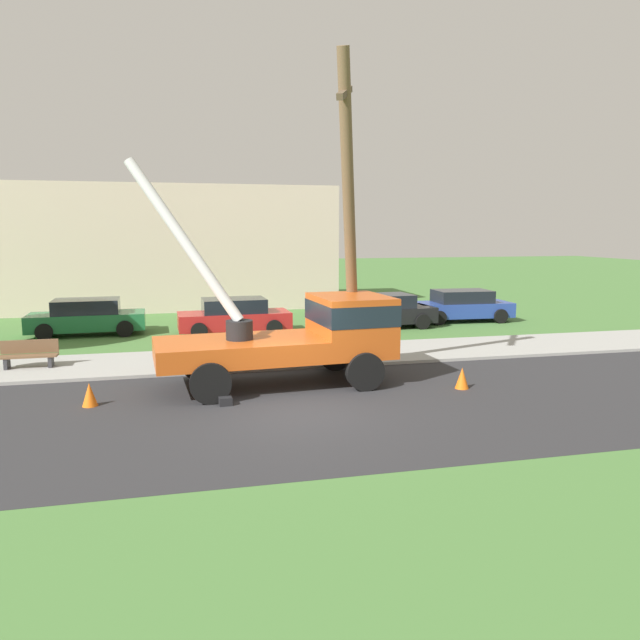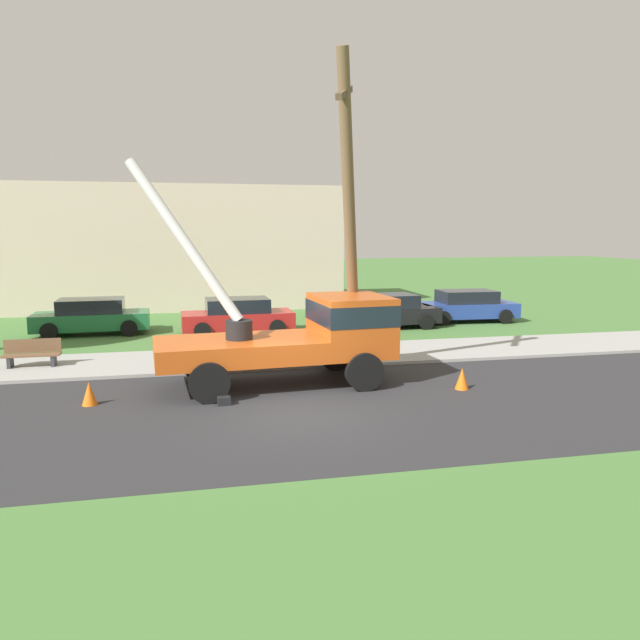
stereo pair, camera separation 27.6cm
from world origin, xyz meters
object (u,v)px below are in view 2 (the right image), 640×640
object	(u,v)px
parked_sedan_black	(386,311)
traffic_cone_ahead	(462,379)
parked_sedan_red	(238,316)
parked_sedan_blue	(466,306)
parked_sedan_green	(92,316)
traffic_cone_behind	(89,394)
utility_truck	(305,332)
leaning_utility_pole	(350,219)
park_bench	(32,354)

from	to	relation	value
parked_sedan_black	traffic_cone_ahead	bearing A→B (deg)	-97.12
parked_sedan_red	parked_sedan_black	size ratio (longest dim) A/B	0.99
parked_sedan_red	parked_sedan_blue	distance (m)	10.45
parked_sedan_red	parked_sedan_blue	bearing A→B (deg)	5.36
parked_sedan_green	traffic_cone_ahead	bearing A→B (deg)	-45.60
traffic_cone_behind	utility_truck	bearing A→B (deg)	10.35
parked_sedan_green	leaning_utility_pole	bearing A→B (deg)	-47.48
traffic_cone_behind	park_bench	bearing A→B (deg)	117.63
parked_sedan_green	parked_sedan_black	xyz separation A→B (m)	(11.97, -1.00, 0.00)
utility_truck	parked_sedan_blue	size ratio (longest dim) A/B	1.55
parked_sedan_blue	parked_sedan_black	bearing A→B (deg)	-167.84
leaning_utility_pole	parked_sedan_black	bearing A→B (deg)	64.60
parked_sedan_green	parked_sedan_blue	world-z (taller)	same
traffic_cone_behind	traffic_cone_ahead	bearing A→B (deg)	-3.43
leaning_utility_pole	utility_truck	bearing A→B (deg)	-160.83
parked_sedan_red	parked_sedan_black	world-z (taller)	same
traffic_cone_behind	park_bench	size ratio (longest dim) A/B	0.35
utility_truck	traffic_cone_behind	bearing A→B (deg)	-169.65
traffic_cone_ahead	parked_sedan_blue	size ratio (longest dim) A/B	0.13
parked_sedan_blue	park_bench	bearing A→B (deg)	-160.42
traffic_cone_ahead	parked_sedan_blue	bearing A→B (deg)	63.62
traffic_cone_ahead	parked_sedan_blue	xyz separation A→B (m)	(5.38, 10.84, 0.43)
traffic_cone_ahead	traffic_cone_behind	world-z (taller)	same
traffic_cone_ahead	parked_sedan_green	size ratio (longest dim) A/B	0.13
parked_sedan_red	park_bench	distance (m)	8.22
parked_sedan_red	parked_sedan_green	bearing A→B (deg)	169.20
traffic_cone_behind	parked_sedan_black	distance (m)	14.12
utility_truck	parked_sedan_green	bearing A→B (deg)	126.06
leaning_utility_pole	park_bench	distance (m)	10.23
traffic_cone_ahead	parked_sedan_red	distance (m)	11.08
traffic_cone_ahead	parked_sedan_green	xyz separation A→B (m)	(-10.72, 10.95, 0.43)
traffic_cone_ahead	park_bench	xyz separation A→B (m)	(-11.52, 4.83, 0.18)
parked_sedan_red	parked_sedan_black	distance (m)	6.27
parked_sedan_black	parked_sedan_green	bearing A→B (deg)	175.22
leaning_utility_pole	traffic_cone_behind	distance (m)	8.06
leaning_utility_pole	parked_sedan_blue	bearing A→B (deg)	48.16
parked_sedan_green	parked_sedan_red	bearing A→B (deg)	-10.80
parked_sedan_black	traffic_cone_behind	bearing A→B (deg)	-138.25
leaning_utility_pole	park_bench	world-z (taller)	leaning_utility_pole
leaning_utility_pole	parked_sedan_red	distance (m)	9.04
parked_sedan_black	park_bench	xyz separation A→B (m)	(-12.76, -5.12, -0.25)
parked_sedan_green	utility_truck	bearing A→B (deg)	-53.94
leaning_utility_pole	parked_sedan_black	world-z (taller)	leaning_utility_pole
leaning_utility_pole	parked_sedan_blue	distance (m)	12.42
parked_sedan_green	parked_sedan_blue	bearing A→B (deg)	-0.39
traffic_cone_behind	parked_sedan_black	xyz separation A→B (m)	(10.53, 9.39, 0.43)
utility_truck	traffic_cone_behind	world-z (taller)	utility_truck
utility_truck	parked_sedan_black	distance (m)	9.87
leaning_utility_pole	parked_sedan_blue	size ratio (longest dim) A/B	1.94
utility_truck	park_bench	size ratio (longest dim) A/B	4.33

